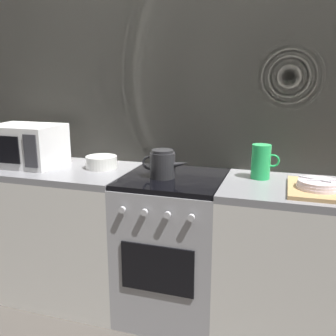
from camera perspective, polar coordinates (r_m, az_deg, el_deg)
The scene contains 10 objects.
ground_plane at distance 2.60m, azimuth 0.74°, elevation -20.80°, with size 8.00×8.00×0.00m, color #47423D.
back_wall at distance 2.47m, azimuth 3.02°, elevation 7.29°, with size 3.60×0.05×2.40m.
counter_left at distance 2.75m, azimuth -17.69°, elevation -8.85°, with size 1.20×0.60×0.90m.
stove_unit at distance 2.38m, azimuth 0.77°, elevation -11.86°, with size 0.60×0.63×0.90m.
counter_right at distance 2.31m, azimuth 23.32°, elevation -13.81°, with size 1.20×0.60×0.90m.
microwave at distance 2.66m, azimuth -20.90°, elevation 3.28°, with size 0.46×0.35×0.27m.
kettle at distance 2.18m, azimuth -0.81°, elevation 0.60°, with size 0.28×0.15×0.17m.
mixing_bowl at distance 2.45m, azimuth -10.13°, elevation 0.88°, with size 0.20×0.20×0.08m, color silver.
pitcher at distance 2.22m, azimuth 14.04°, elevation 0.95°, with size 0.16×0.11×0.20m.
dish_pile at distance 2.08m, azimuth 21.96°, elevation -2.72°, with size 0.30×0.40×0.07m.
Camera 1 is at (0.62, -2.05, 1.48)m, focal length 39.91 mm.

